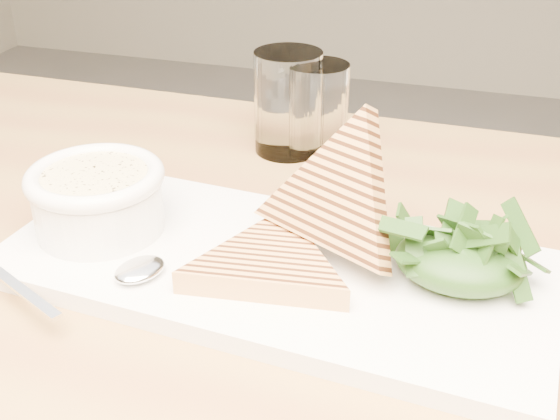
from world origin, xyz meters
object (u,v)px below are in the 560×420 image
(table_top, at_px, (139,307))
(glass_near, at_px, (288,103))
(soup_bowl, at_px, (99,206))
(glass_far, at_px, (319,108))
(platter, at_px, (273,267))

(table_top, bearing_deg, glass_near, 82.32)
(glass_near, bearing_deg, soup_bowl, -111.91)
(glass_near, xyz_separation_m, glass_far, (0.03, 0.01, -0.01))
(soup_bowl, xyz_separation_m, glass_near, (0.09, 0.24, 0.02))
(table_top, distance_m, glass_near, 0.30)
(platter, bearing_deg, glass_near, 103.91)
(table_top, xyz_separation_m, glass_near, (0.04, 0.28, 0.08))
(table_top, relative_size, glass_near, 11.21)
(platter, xyz_separation_m, soup_bowl, (-0.15, 0.00, 0.03))
(platter, relative_size, soup_bowl, 4.07)
(table_top, bearing_deg, platter, 25.27)
(table_top, height_order, platter, platter)
(platter, height_order, glass_far, glass_far)
(platter, bearing_deg, soup_bowl, 179.06)
(platter, distance_m, soup_bowl, 0.16)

